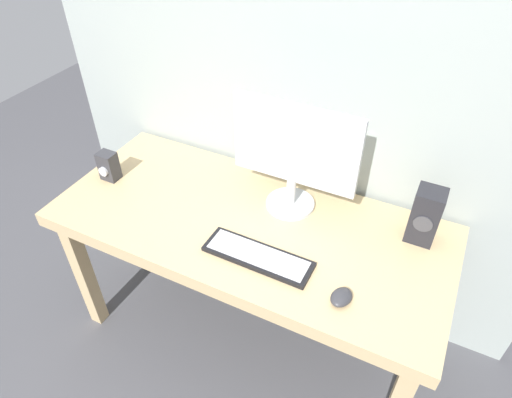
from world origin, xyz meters
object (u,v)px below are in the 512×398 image
(monitor, at_px, (294,153))
(mouse, at_px, (341,297))
(audio_controller, at_px, (108,166))
(keyboard_primary, at_px, (258,256))
(speaker_right, at_px, (425,216))
(desk, at_px, (249,235))

(monitor, bearing_deg, mouse, -48.07)
(monitor, relative_size, audio_controller, 3.84)
(keyboard_primary, bearing_deg, monitor, 91.86)
(audio_controller, bearing_deg, speaker_right, 9.92)
(desk, height_order, mouse, mouse)
(monitor, distance_m, keyboard_primary, 0.40)
(desk, height_order, speaker_right, speaker_right)
(speaker_right, bearing_deg, audio_controller, -170.08)
(keyboard_primary, relative_size, audio_controller, 3.11)
(mouse, bearing_deg, audio_controller, -176.85)
(mouse, distance_m, speaker_right, 0.44)
(mouse, xyz_separation_m, audio_controller, (-1.08, 0.18, 0.05))
(keyboard_primary, bearing_deg, mouse, -7.98)
(desk, xyz_separation_m, keyboard_primary, (0.12, -0.16, 0.09))
(desk, height_order, audio_controller, audio_controller)
(keyboard_primary, relative_size, mouse, 4.60)
(monitor, bearing_deg, desk, -123.34)
(mouse, relative_size, speaker_right, 0.39)
(desk, distance_m, monitor, 0.37)
(monitor, xyz_separation_m, speaker_right, (0.49, 0.03, -0.13))
(monitor, xyz_separation_m, mouse, (0.33, -0.36, -0.23))
(keyboard_primary, height_order, audio_controller, audio_controller)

